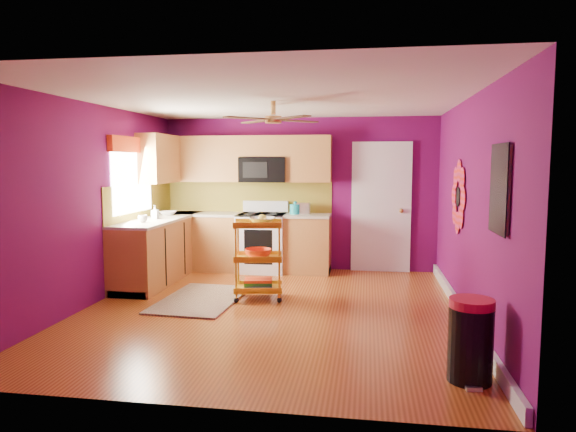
# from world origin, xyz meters

# --- Properties ---
(ground) EXTENTS (5.00, 5.00, 0.00)m
(ground) POSITION_xyz_m (0.00, 0.00, 0.00)
(ground) COLOR brown
(ground) RESTS_ON ground
(room_envelope) EXTENTS (4.54, 5.04, 2.52)m
(room_envelope) POSITION_xyz_m (0.03, 0.00, 1.63)
(room_envelope) COLOR #600B4F
(room_envelope) RESTS_ON ground
(lower_cabinets) EXTENTS (2.81, 2.31, 0.94)m
(lower_cabinets) POSITION_xyz_m (-1.35, 1.82, 0.43)
(lower_cabinets) COLOR #955B28
(lower_cabinets) RESTS_ON ground
(electric_range) EXTENTS (0.76, 0.66, 1.13)m
(electric_range) POSITION_xyz_m (-0.55, 2.17, 0.48)
(electric_range) COLOR white
(electric_range) RESTS_ON ground
(upper_cabinetry) EXTENTS (2.80, 2.30, 1.26)m
(upper_cabinetry) POSITION_xyz_m (-1.24, 2.17, 1.80)
(upper_cabinetry) COLOR #955B28
(upper_cabinetry) RESTS_ON ground
(left_window) EXTENTS (0.08, 1.35, 1.08)m
(left_window) POSITION_xyz_m (-2.22, 1.05, 1.74)
(left_window) COLOR white
(left_window) RESTS_ON ground
(panel_door) EXTENTS (0.95, 0.11, 2.15)m
(panel_door) POSITION_xyz_m (1.35, 2.47, 1.02)
(panel_door) COLOR white
(panel_door) RESTS_ON ground
(right_wall_art) EXTENTS (0.04, 2.74, 1.04)m
(right_wall_art) POSITION_xyz_m (2.23, -0.34, 1.44)
(right_wall_art) COLOR black
(right_wall_art) RESTS_ON ground
(ceiling_fan) EXTENTS (1.01, 1.01, 0.26)m
(ceiling_fan) POSITION_xyz_m (0.00, 0.20, 2.29)
(ceiling_fan) COLOR #BF8C3F
(ceiling_fan) RESTS_ON ground
(shag_rug) EXTENTS (1.02, 1.57, 0.02)m
(shag_rug) POSITION_xyz_m (-0.97, 0.30, 0.01)
(shag_rug) COLOR #331C11
(shag_rug) RESTS_ON ground
(rolling_cart) EXTENTS (0.68, 0.54, 1.11)m
(rolling_cart) POSITION_xyz_m (-0.25, 0.48, 0.57)
(rolling_cart) COLOR gold
(rolling_cart) RESTS_ON ground
(trash_can) EXTENTS (0.41, 0.42, 0.68)m
(trash_can) POSITION_xyz_m (1.97, -1.73, 0.34)
(trash_can) COLOR black
(trash_can) RESTS_ON ground
(teal_kettle) EXTENTS (0.18, 0.18, 0.21)m
(teal_kettle) POSITION_xyz_m (-0.02, 2.23, 1.02)
(teal_kettle) COLOR teal
(teal_kettle) RESTS_ON lower_cabinets
(toaster) EXTENTS (0.22, 0.15, 0.18)m
(toaster) POSITION_xyz_m (0.11, 2.25, 1.03)
(toaster) COLOR beige
(toaster) RESTS_ON lower_cabinets
(soap_bottle_a) EXTENTS (0.09, 0.09, 0.20)m
(soap_bottle_a) POSITION_xyz_m (-1.96, 1.21, 1.04)
(soap_bottle_a) COLOR #EA3F72
(soap_bottle_a) RESTS_ON lower_cabinets
(soap_bottle_b) EXTENTS (0.12, 0.12, 0.16)m
(soap_bottle_b) POSITION_xyz_m (-2.01, 1.31, 1.02)
(soap_bottle_b) COLOR white
(soap_bottle_b) RESTS_ON lower_cabinets
(counter_dish) EXTENTS (0.26, 0.26, 0.06)m
(counter_dish) POSITION_xyz_m (-1.98, 1.76, 0.97)
(counter_dish) COLOR white
(counter_dish) RESTS_ON lower_cabinets
(counter_cup) EXTENTS (0.13, 0.13, 0.10)m
(counter_cup) POSITION_xyz_m (-1.95, 0.76, 0.99)
(counter_cup) COLOR white
(counter_cup) RESTS_ON lower_cabinets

